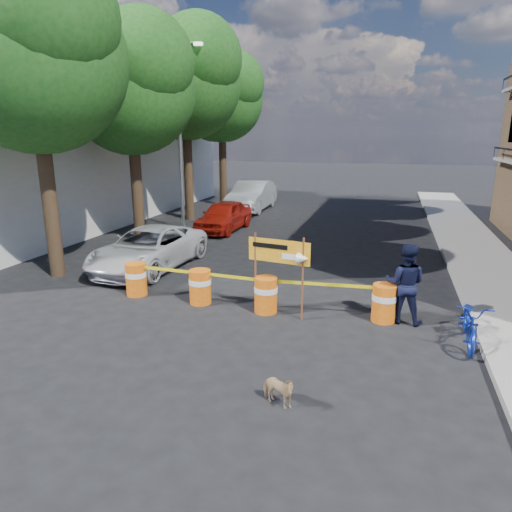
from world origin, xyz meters
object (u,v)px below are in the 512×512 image
Objects in this scene: barrel_far_right at (384,302)px; bicycle at (473,301)px; pedestrian at (405,284)px; sedan_red at (224,216)px; barrel_mid_right at (266,294)px; detour_sign at (287,258)px; barrel_mid_left at (200,286)px; dog at (278,390)px; barrel_far_left at (136,279)px; sedan_silver at (252,196)px; suv_white at (149,249)px.

barrel_far_right is 1.97m from bicycle.
pedestrian is 0.48× the size of sedan_red.
detour_sign is at bearing -17.08° from barrel_mid_right.
pedestrian reaches higher than barrel_far_right.
barrel_mid_left is 9.23m from sedan_red.
bicycle is at bearing -6.67° from barrel_mid_right.
bicycle reaches higher than barrel_mid_right.
dog is at bearing -69.84° from detour_sign.
barrel_far_left is 3.73m from barrel_mid_right.
detour_sign is (0.55, -0.17, 1.01)m from barrel_mid_right.
sedan_silver is at bearing 94.20° from barrel_far_left.
pedestrian is at bearing 5.65° from barrel_mid_right.
pedestrian is 8.24m from suv_white.
barrel_mid_right is 4.61m from bicycle.
detour_sign reaches higher than dog.
dog is at bearing -111.08° from barrel_far_right.
sedan_silver is at bearing 96.68° from sedan_red.
barrel_far_right is 11.32m from sedan_red.
barrel_far_left is at bearing -82.86° from sedan_red.
pedestrian is at bearing 11.09° from barrel_far_right.
sedan_red is 0.78× the size of sedan_silver.
sedan_silver is (-6.02, 18.55, 0.55)m from dog.
sedan_silver is (-4.79, 14.70, 0.36)m from barrel_mid_right.
detour_sign reaches higher than bicycle.
sedan_silver is at bearing 39.20° from dog.
barrel_far_left is 0.47× the size of bicycle.
sedan_red is at bearing -86.67° from sedan_silver.
detour_sign reaches higher than barrel_mid_left.
barrel_mid_right is 0.47× the size of bicycle.
suv_white reaches higher than dog.
suv_white is (-4.67, 2.62, 0.19)m from barrel_mid_right.
barrel_far_right is 1.35× the size of dog.
barrel_mid_left is 3.81m from suv_white.
detour_sign is at bearing -70.84° from sedan_silver.
barrel_mid_right is at bearing 176.52° from bicycle.
barrel_mid_right is 15.47m from sedan_silver.
sedan_red is 5.75m from sedan_silver.
barrel_mid_left is at bearing 177.34° from bicycle.
dog is (1.24, -3.85, -0.19)m from barrel_mid_right.
barrel_far_right is at bearing 0.22° from barrel_far_left.
barrel_far_left is 14.54m from sedan_silver.
barrel_far_left and barrel_mid_right have the same top height.
barrel_far_left is at bearing 176.76° from barrel_mid_right.
barrel_mid_right is 1.35× the size of dog.
sedan_silver is at bearing 94.28° from suv_white.
detour_sign is (-2.26, -0.41, 1.01)m from barrel_far_right.
bicycle is 0.40× the size of suv_white.
barrel_far_left is at bearing 71.90° from dog.
dog is (0.68, -3.68, -1.20)m from detour_sign.
barrel_mid_left is 0.23× the size of sedan_red.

